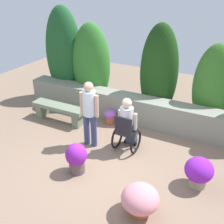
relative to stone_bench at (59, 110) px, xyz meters
The scene contains 10 objects.
ground_plane 2.40m from the stone_bench, 26.66° to the right, with size 13.67×13.67×0.00m, color #846B58.
stone_retaining_wall 2.33m from the stone_bench, 24.47° to the left, with size 7.31×0.54×0.75m, color gray.
hedge_backdrop 2.49m from the stone_bench, 43.06° to the left, with size 7.13×1.00×2.94m.
stone_bench is the anchor object (origin of this frame).
person_in_wheelchair 2.33m from the stone_bench, ahead, with size 0.53×0.66×1.33m.
person_standing_companion 1.67m from the stone_bench, 24.13° to the right, with size 0.49×0.30×1.62m.
flower_pot_purple_near 1.43m from the stone_bench, 21.50° to the left, with size 0.34×0.34×0.41m.
flower_pot_terracotta_by_wall 4.14m from the stone_bench, 12.75° to the right, with size 0.55×0.55×0.62m.
flower_pot_red_accent 3.91m from the stone_bench, 32.24° to the right, with size 0.66×0.66×0.56m.
flower_pot_small_foreground 2.38m from the stone_bench, 43.97° to the right, with size 0.45×0.45×0.67m.
Camera 1 is at (2.41, -4.37, 3.73)m, focal length 44.40 mm.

